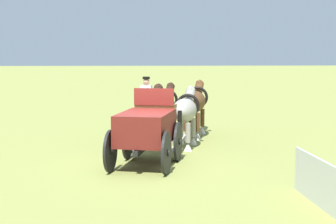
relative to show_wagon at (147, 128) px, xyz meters
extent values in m
plane|color=olive|center=(-0.15, 0.03, -1.15)|extent=(220.00, 220.00, 0.00)
cube|color=maroon|center=(-0.15, 0.03, 0.05)|extent=(2.76, 2.01, 0.95)
cube|color=brown|center=(1.30, -0.32, 0.56)|extent=(0.85, 1.41, 0.12)
cube|color=maroon|center=(1.69, -0.41, -0.07)|extent=(0.51, 1.20, 0.60)
cube|color=maroon|center=(1.01, -0.25, 0.90)|extent=(0.37, 1.30, 0.55)
cube|color=black|center=(-0.15, 0.03, -0.52)|extent=(2.70, 0.79, 0.16)
cylinder|color=black|center=(1.01, 0.61, -0.52)|extent=(1.24, 0.37, 1.25)
cylinder|color=black|center=(1.01, 0.61, -0.52)|extent=(0.24, 0.22, 0.20)
cylinder|color=black|center=(0.62, -1.01, -0.52)|extent=(1.24, 0.37, 1.25)
cylinder|color=black|center=(0.62, -1.01, -0.52)|extent=(0.24, 0.22, 0.20)
cylinder|color=black|center=(-0.93, 1.07, -0.52)|extent=(1.24, 0.37, 1.25)
cylinder|color=black|center=(-0.93, 1.07, -0.52)|extent=(0.24, 0.22, 0.20)
cylinder|color=black|center=(-1.31, -0.55, -0.52)|extent=(1.24, 0.37, 1.25)
cylinder|color=black|center=(-1.31, -0.55, -0.52)|extent=(0.24, 0.22, 0.20)
cylinder|color=brown|center=(2.32, -0.56, -0.47)|extent=(2.55, 0.70, 0.10)
cube|color=#BCB293|center=(1.49, -0.03, 0.70)|extent=(0.46, 0.40, 0.16)
cube|color=silver|center=(1.37, 0.00, 0.98)|extent=(0.32, 0.41, 0.55)
sphere|color=tan|center=(1.37, 0.00, 1.36)|extent=(0.22, 0.22, 0.22)
cylinder|color=black|center=(1.37, 0.00, 1.49)|extent=(0.24, 0.24, 0.08)
ellipsoid|color=#331E14|center=(3.35, -0.14, 0.27)|extent=(2.16, 1.39, 0.95)
cylinder|color=#331E14|center=(4.09, -0.05, -0.49)|extent=(0.18, 0.18, 0.71)
cone|color=silver|center=(4.09, -0.05, -1.00)|extent=(0.30, 0.30, 0.31)
cylinder|color=#331E14|center=(3.96, -0.56, -0.49)|extent=(0.18, 0.18, 0.71)
cone|color=silver|center=(3.96, -0.56, -1.00)|extent=(0.30, 0.30, 0.31)
cylinder|color=#331E14|center=(2.73, 0.28, -0.49)|extent=(0.18, 0.18, 0.71)
cone|color=silver|center=(2.73, 0.28, -1.00)|extent=(0.30, 0.30, 0.31)
cylinder|color=#331E14|center=(2.61, -0.23, -0.49)|extent=(0.18, 0.18, 0.71)
cone|color=silver|center=(2.61, -0.23, -1.00)|extent=(0.30, 0.30, 0.31)
cylinder|color=#331E14|center=(4.58, -0.44, 0.67)|extent=(1.00, 0.57, 0.81)
ellipsoid|color=#331E14|center=(4.94, -0.52, 0.93)|extent=(0.64, 0.39, 0.32)
cube|color=silver|center=(5.21, -0.59, 0.93)|extent=(0.08, 0.11, 0.24)
torus|color=black|center=(4.22, -0.35, 0.37)|extent=(0.34, 0.98, 0.98)
cylinder|color=black|center=(2.33, 0.10, -0.03)|extent=(0.14, 0.14, 0.80)
ellipsoid|color=#9E998E|center=(3.04, -1.41, 0.22)|extent=(2.05, 1.28, 0.86)
cylinder|color=#9E998E|center=(3.75, -1.33, -0.50)|extent=(0.18, 0.18, 0.70)
cone|color=silver|center=(3.75, -1.33, -1.00)|extent=(0.30, 0.30, 0.30)
cylinder|color=#9E998E|center=(3.63, -1.79, -0.50)|extent=(0.18, 0.18, 0.70)
cone|color=silver|center=(3.63, -1.79, -1.00)|extent=(0.30, 0.30, 0.30)
cylinder|color=#9E998E|center=(2.45, -1.02, -0.50)|extent=(0.18, 0.18, 0.70)
cone|color=silver|center=(2.45, -1.02, -1.00)|extent=(0.30, 0.30, 0.30)
cylinder|color=#9E998E|center=(2.34, -1.48, -0.50)|extent=(0.18, 0.18, 0.70)
cone|color=silver|center=(2.34, -1.48, -1.00)|extent=(0.30, 0.30, 0.30)
cylinder|color=#9E998E|center=(4.23, -1.69, 0.61)|extent=(1.00, 0.57, 0.81)
ellipsoid|color=#9E998E|center=(4.59, -1.78, 0.86)|extent=(0.64, 0.39, 0.32)
cube|color=silver|center=(4.86, -1.84, 0.86)|extent=(0.08, 0.11, 0.24)
torus|color=black|center=(3.88, -1.61, 0.32)|extent=(0.33, 0.90, 0.90)
cylinder|color=black|center=(2.07, -1.17, -0.08)|extent=(0.14, 0.14, 0.80)
ellipsoid|color=#331E14|center=(5.87, -0.75, 0.18)|extent=(2.33, 1.35, 0.86)
cylinder|color=#331E14|center=(6.68, -0.70, -0.53)|extent=(0.18, 0.18, 0.67)
cone|color=silver|center=(6.68, -0.70, -1.01)|extent=(0.30, 0.30, 0.29)
cylinder|color=#331E14|center=(6.56, -1.16, -0.53)|extent=(0.18, 0.18, 0.67)
cone|color=silver|center=(6.56, -1.16, -1.01)|extent=(0.30, 0.30, 0.29)
cylinder|color=#331E14|center=(5.18, -0.34, -0.53)|extent=(0.18, 0.18, 0.67)
cone|color=silver|center=(5.18, -0.34, -1.01)|extent=(0.30, 0.30, 0.29)
cylinder|color=#331E14|center=(5.07, -0.80, -0.53)|extent=(0.18, 0.18, 0.67)
cone|color=silver|center=(5.07, -0.80, -1.01)|extent=(0.30, 0.30, 0.29)
cylinder|color=#331E14|center=(7.19, -1.06, 0.56)|extent=(1.00, 0.57, 0.81)
ellipsoid|color=#331E14|center=(7.55, -1.15, 0.82)|extent=(0.64, 0.39, 0.32)
cube|color=silver|center=(7.82, -1.22, 0.82)|extent=(0.08, 0.11, 0.24)
torus|color=black|center=(6.83, -0.98, 0.28)|extent=(0.33, 0.90, 0.90)
cylinder|color=black|center=(4.76, -0.48, -0.12)|extent=(0.14, 0.14, 0.80)
ellipsoid|color=brown|center=(5.57, -2.01, 0.30)|extent=(2.31, 1.36, 0.88)
cylinder|color=brown|center=(6.36, -1.95, -0.45)|extent=(0.18, 0.18, 0.75)
cone|color=silver|center=(6.36, -1.95, -0.99)|extent=(0.30, 0.30, 0.32)
cylinder|color=brown|center=(6.25, -2.43, -0.45)|extent=(0.18, 0.18, 0.75)
cone|color=silver|center=(6.25, -2.43, -0.99)|extent=(0.30, 0.30, 0.32)
cylinder|color=brown|center=(4.89, -1.60, -0.45)|extent=(0.18, 0.18, 0.75)
cone|color=silver|center=(4.89, -1.60, -0.99)|extent=(0.30, 0.30, 0.32)
cylinder|color=brown|center=(4.78, -2.07, -0.45)|extent=(0.18, 0.18, 0.75)
cone|color=silver|center=(4.78, -2.07, -0.99)|extent=(0.30, 0.30, 0.32)
cylinder|color=brown|center=(6.88, -2.33, 0.69)|extent=(1.00, 0.57, 0.81)
ellipsoid|color=brown|center=(7.24, -2.41, 0.95)|extent=(0.64, 0.39, 0.32)
cube|color=silver|center=(7.51, -2.48, 0.95)|extent=(0.08, 0.11, 0.24)
torus|color=black|center=(6.52, -2.24, 0.40)|extent=(0.33, 0.92, 0.91)
cylinder|color=black|center=(4.47, -1.75, 0.00)|extent=(0.14, 0.14, 0.80)
cube|color=silver|center=(-4.74, -3.89, -0.60)|extent=(3.20, 0.23, 1.10)
camera|label=1|loc=(-16.79, 0.16, 2.40)|focal=58.80mm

